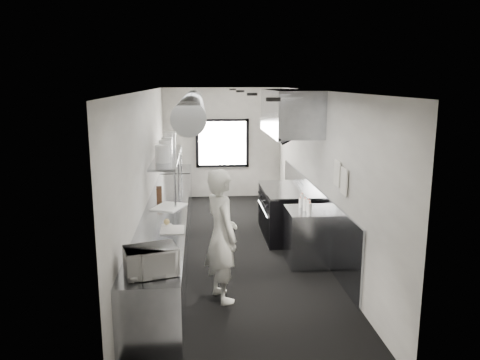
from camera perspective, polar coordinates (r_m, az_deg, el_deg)
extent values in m
cube|color=black|center=(8.55, -0.73, -8.39)|extent=(3.00, 8.00, 0.01)
cube|color=silver|center=(8.02, -0.78, 10.73)|extent=(3.00, 8.00, 0.01)
cube|color=silver|center=(12.11, -2.15, 4.48)|extent=(3.00, 0.02, 2.80)
cube|color=silver|center=(4.33, 3.19, -9.28)|extent=(3.00, 0.02, 2.80)
cube|color=silver|center=(8.20, -11.27, 0.68)|extent=(0.02, 8.00, 2.80)
cube|color=silver|center=(8.41, 9.49, 1.02)|extent=(0.02, 8.00, 2.80)
cube|color=gray|center=(8.88, 8.70, -4.00)|extent=(0.03, 5.50, 1.10)
cylinder|color=#92969A|center=(8.41, -5.80, 9.02)|extent=(0.40, 6.40, 0.40)
cube|color=white|center=(12.07, -2.14, 4.45)|extent=(1.20, 0.03, 1.10)
cube|color=black|center=(12.03, -2.17, 7.18)|extent=(1.36, 0.03, 0.08)
cube|color=black|center=(12.18, -2.13, 1.78)|extent=(1.36, 0.03, 0.08)
cube|color=black|center=(12.08, -5.19, 4.41)|extent=(0.08, 0.03, 1.25)
cube|color=black|center=(12.14, 0.88, 4.50)|extent=(0.08, 0.03, 1.25)
cube|color=gray|center=(8.87, 6.06, 8.20)|extent=(0.80, 2.20, 0.80)
cube|color=gray|center=(8.84, 3.58, 5.69)|extent=(0.05, 2.20, 0.05)
cube|color=black|center=(8.89, 5.51, 6.01)|extent=(0.50, 2.10, 0.28)
cube|color=gray|center=(7.93, -8.84, -6.73)|extent=(0.70, 6.00, 0.90)
cube|color=gray|center=(9.13, -8.77, 2.85)|extent=(0.45, 3.00, 0.04)
cylinder|color=gray|center=(7.80, -7.88, -1.12)|extent=(0.04, 0.04, 0.66)
cylinder|color=gray|center=(9.17, -7.46, 0.84)|extent=(0.04, 0.04, 0.66)
cylinder|color=gray|center=(10.55, -7.15, 2.30)|extent=(0.04, 0.04, 0.66)
cube|color=black|center=(9.20, 5.49, -4.01)|extent=(0.85, 1.60, 0.90)
cube|color=gray|center=(9.08, 5.55, -1.16)|extent=(0.85, 1.60, 0.04)
cube|color=gray|center=(9.13, 2.95, -4.09)|extent=(0.03, 1.55, 0.80)
cylinder|color=gray|center=(9.10, 2.77, -3.49)|extent=(0.03, 1.30, 0.03)
cube|color=gray|center=(7.91, 8.04, -6.75)|extent=(0.65, 0.80, 0.90)
cube|color=gray|center=(11.49, -7.65, -0.84)|extent=(0.70, 1.20, 0.90)
cube|color=silver|center=(7.23, 11.66, 0.78)|extent=(0.02, 0.28, 0.38)
cube|color=silver|center=(6.91, 12.46, -0.18)|extent=(0.02, 0.28, 0.38)
imported|color=silver|center=(6.42, -2.24, -6.71)|extent=(0.64, 0.78, 1.83)
imported|color=silver|center=(5.27, -10.71, -9.57)|extent=(0.60, 0.52, 0.31)
cylinder|color=#B2BAAB|center=(5.80, -12.20, -8.76)|extent=(0.15, 0.15, 0.09)
cylinder|color=#B2BAAB|center=(5.91, -11.59, -8.29)|extent=(0.18, 0.18, 0.10)
cube|color=silver|center=(6.75, -8.18, -5.97)|extent=(0.33, 0.42, 0.01)
cylinder|color=silver|center=(6.97, -8.84, -5.40)|extent=(0.20, 0.20, 0.01)
sphere|color=tan|center=(6.96, -8.85, -5.01)|extent=(0.09, 0.09, 0.09)
cube|color=white|center=(7.95, -8.58, -3.20)|extent=(0.62, 0.69, 0.02)
cube|color=#4F2D1C|center=(8.42, -9.75, -1.65)|extent=(0.11, 0.22, 0.23)
cylinder|color=silver|center=(8.31, -9.32, 3.17)|extent=(0.34, 0.34, 0.31)
cylinder|color=silver|center=(8.92, -8.98, 3.80)|extent=(0.29, 0.29, 0.32)
cylinder|color=silver|center=(9.45, -8.81, 4.22)|extent=(0.27, 0.27, 0.31)
cylinder|color=silver|center=(9.78, -8.47, 4.68)|extent=(0.25, 0.25, 0.37)
cylinder|color=white|center=(7.46, 8.41, -3.51)|extent=(0.07, 0.07, 0.19)
cylinder|color=white|center=(7.63, 8.28, -3.14)|extent=(0.08, 0.08, 0.20)
cylinder|color=white|center=(7.71, 7.86, -2.97)|extent=(0.07, 0.07, 0.20)
cylinder|color=white|center=(7.90, 7.31, -2.74)|extent=(0.06, 0.06, 0.16)
cylinder|color=white|center=(8.08, 7.49, -2.33)|extent=(0.07, 0.07, 0.18)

